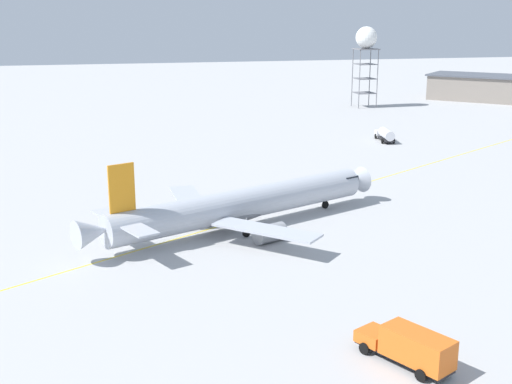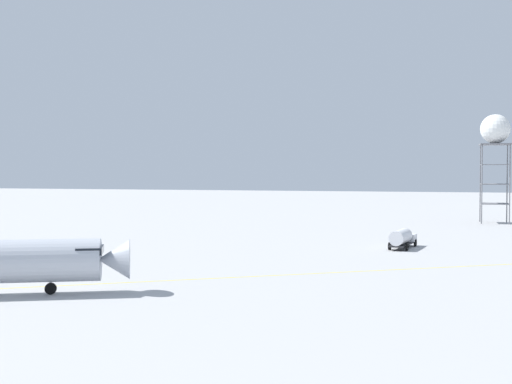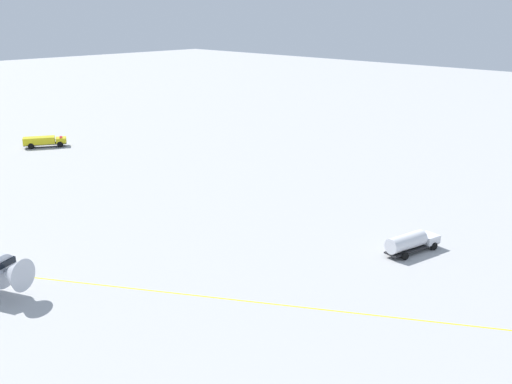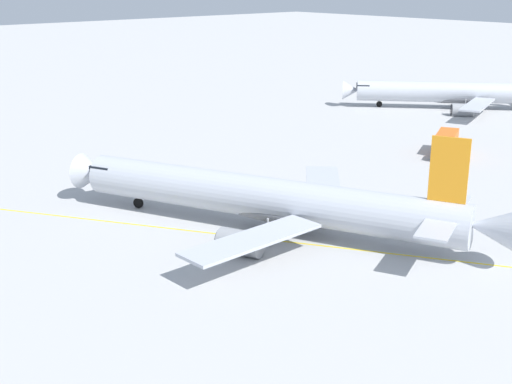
# 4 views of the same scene
# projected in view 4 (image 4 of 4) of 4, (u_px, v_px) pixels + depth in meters

# --- Properties ---
(ground_plane) EXTENTS (600.00, 600.00, 0.00)m
(ground_plane) POSITION_uv_depth(u_px,v_px,m) (267.00, 230.00, 65.82)
(ground_plane) COLOR #B2B2B2
(airliner_main) EXTENTS (28.61, 42.65, 10.85)m
(airliner_main) POSITION_uv_depth(u_px,v_px,m) (269.00, 200.00, 65.07)
(airliner_main) COLOR #B2B7C1
(airliner_main) RESTS_ON ground_plane
(airliner_secondary) EXTENTS (29.83, 33.35, 10.97)m
(airliner_secondary) POSITION_uv_depth(u_px,v_px,m) (456.00, 93.00, 125.15)
(airliner_secondary) COLOR #B2B7C1
(airliner_secondary) RESTS_ON ground_plane
(catering_truck_truck) EXTENTS (8.62, 6.02, 3.10)m
(catering_truck_truck) POSITION_uv_depth(u_px,v_px,m) (446.00, 143.00, 93.18)
(catering_truck_truck) COLOR #232326
(catering_truck_truck) RESTS_ON ground_plane
(taxiway_centreline) EXTENTS (96.64, 157.47, 0.01)m
(taxiway_centreline) POSITION_uv_depth(u_px,v_px,m) (226.00, 235.00, 64.66)
(taxiway_centreline) COLOR yellow
(taxiway_centreline) RESTS_ON ground_plane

